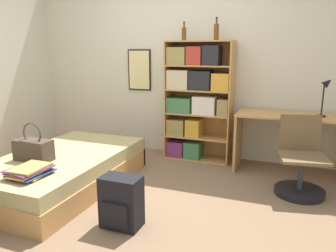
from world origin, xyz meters
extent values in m
plane|color=#84664C|center=(0.00, 0.00, 0.00)|extent=(14.00, 14.00, 0.00)
cube|color=beige|center=(0.00, 1.70, 1.30)|extent=(10.00, 0.06, 2.60)
cube|color=black|center=(-0.61, 1.65, 1.20)|extent=(0.36, 0.02, 0.60)
cube|color=beige|center=(-0.61, 1.64, 1.20)|extent=(0.32, 0.01, 0.56)
cube|color=tan|center=(-0.78, 0.00, 0.11)|extent=(1.13, 1.93, 0.22)
cube|color=tan|center=(-0.78, 0.00, 0.29)|extent=(1.10, 1.90, 0.15)
cube|color=tan|center=(-0.78, 0.94, 0.18)|extent=(1.13, 0.04, 0.37)
cube|color=#47382D|center=(-0.92, -0.25, 0.48)|extent=(0.39, 0.19, 0.22)
torus|color=#47382D|center=(-0.92, -0.25, 0.65)|extent=(0.23, 0.02, 0.23)
cube|color=#7A336B|center=(-0.64, -0.63, 0.37)|extent=(0.21, 0.29, 0.01)
cube|color=gold|center=(-0.64, -0.61, 0.39)|extent=(0.32, 0.30, 0.01)
cube|color=#334C84|center=(-0.62, -0.61, 0.40)|extent=(0.31, 0.38, 0.01)
cube|color=gold|center=(-0.63, -0.63, 0.41)|extent=(0.21, 0.36, 0.01)
cube|color=silver|center=(-0.63, -0.63, 0.42)|extent=(0.26, 0.31, 0.01)
cube|color=#7A336B|center=(-0.64, -0.61, 0.43)|extent=(0.28, 0.36, 0.01)
cube|color=#7A336B|center=(-0.63, -0.62, 0.44)|extent=(0.34, 0.39, 0.01)
cube|color=#99894C|center=(-0.62, -0.62, 0.46)|extent=(0.26, 0.34, 0.02)
cube|color=tan|center=(-0.08, 1.47, 0.80)|extent=(0.02, 0.35, 1.61)
cube|color=tan|center=(0.80, 1.47, 0.80)|extent=(0.02, 0.35, 1.61)
cube|color=tan|center=(0.36, 1.64, 0.80)|extent=(0.89, 0.01, 1.61)
cube|color=tan|center=(0.36, 1.47, 0.01)|extent=(0.86, 0.35, 0.02)
cube|color=tan|center=(0.36, 1.47, 0.32)|extent=(0.86, 0.35, 0.02)
cube|color=tan|center=(0.36, 1.47, 0.64)|extent=(0.86, 0.35, 0.02)
cube|color=tan|center=(0.36, 1.47, 0.96)|extent=(0.86, 0.35, 0.02)
cube|color=tan|center=(0.36, 1.47, 1.29)|extent=(0.86, 0.35, 0.02)
cube|color=tan|center=(0.36, 1.47, 1.60)|extent=(0.86, 0.35, 0.02)
cube|color=#7A336B|center=(0.06, 1.46, 0.12)|extent=(0.23, 0.26, 0.21)
cube|color=#427A4C|center=(0.30, 1.46, 0.13)|extent=(0.22, 0.26, 0.23)
cube|color=#99894C|center=(0.06, 1.46, 0.44)|extent=(0.24, 0.26, 0.22)
cube|color=gold|center=(0.31, 1.46, 0.45)|extent=(0.19, 0.26, 0.23)
cube|color=#427A4C|center=(0.11, 1.46, 0.75)|extent=(0.33, 0.26, 0.20)
cube|color=silver|center=(0.46, 1.46, 0.77)|extent=(0.30, 0.26, 0.24)
cube|color=#99894C|center=(0.71, 1.46, 0.76)|extent=(0.14, 0.26, 0.21)
cube|color=beige|center=(0.09, 1.46, 1.10)|extent=(0.29, 0.26, 0.25)
cube|color=#232328|center=(0.39, 1.46, 1.10)|extent=(0.29, 0.26, 0.25)
cube|color=gold|center=(0.67, 1.46, 1.09)|extent=(0.22, 0.26, 0.22)
cube|color=#99894C|center=(0.07, 1.46, 1.41)|extent=(0.25, 0.26, 0.23)
cube|color=#B2382D|center=(0.31, 1.46, 1.41)|extent=(0.20, 0.26, 0.24)
cube|color=#232328|center=(0.53, 1.46, 1.42)|extent=(0.21, 0.26, 0.25)
cylinder|color=brown|center=(0.14, 1.46, 1.69)|extent=(0.06, 0.06, 0.17)
cylinder|color=brown|center=(0.14, 1.46, 1.80)|extent=(0.02, 0.02, 0.05)
cylinder|color=#232328|center=(0.14, 1.46, 1.84)|extent=(0.03, 0.03, 0.02)
cylinder|color=brown|center=(0.57, 1.48, 1.71)|extent=(0.06, 0.06, 0.20)
cylinder|color=brown|center=(0.57, 1.48, 1.84)|extent=(0.03, 0.03, 0.06)
cylinder|color=#232328|center=(0.57, 1.48, 1.88)|extent=(0.03, 0.03, 0.02)
cube|color=tan|center=(1.59, 1.36, 0.72)|extent=(1.37, 0.57, 0.02)
cube|color=tan|center=(0.93, 1.36, 0.35)|extent=(0.03, 0.53, 0.71)
cylinder|color=black|center=(1.87, 1.35, 0.74)|extent=(0.11, 0.11, 0.02)
cylinder|color=black|center=(1.87, 1.35, 0.93)|extent=(0.02, 0.02, 0.36)
cone|color=black|center=(1.90, 1.35, 1.13)|extent=(0.14, 0.09, 0.14)
cylinder|color=black|center=(1.69, 0.72, 0.03)|extent=(0.51, 0.51, 0.06)
cylinder|color=#333338|center=(1.69, 0.72, 0.20)|extent=(0.05, 0.05, 0.40)
cube|color=brown|center=(1.69, 0.72, 0.41)|extent=(0.55, 0.55, 0.03)
cube|color=brown|center=(1.65, 0.93, 0.62)|extent=(0.42, 0.12, 0.38)
cube|color=black|center=(0.25, -0.51, 0.23)|extent=(0.34, 0.21, 0.45)
cube|color=black|center=(0.25, -0.63, 0.16)|extent=(0.24, 0.03, 0.20)
camera|label=1|loc=(1.55, -2.77, 1.49)|focal=35.00mm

